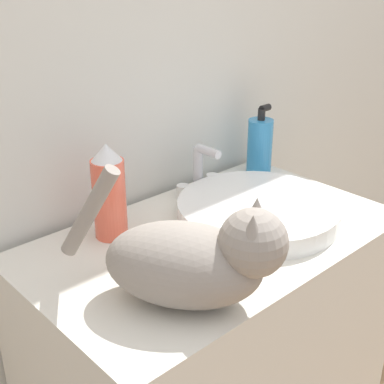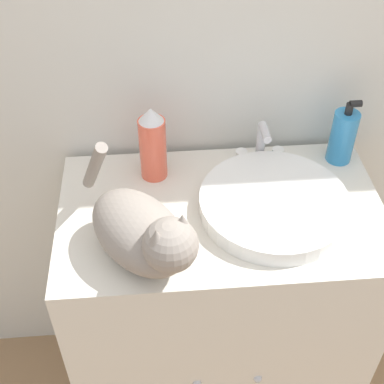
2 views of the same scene
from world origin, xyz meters
name	(u,v)px [view 1 (image 1 of 2)]	position (x,y,z in m)	size (l,w,h in m)	color
wall_back	(126,48)	(0.00, 0.53, 1.25)	(6.00, 0.05, 2.50)	silver
sink_basin	(258,210)	(0.13, 0.23, 0.91)	(0.37, 0.37, 0.04)	white
faucet	(200,174)	(0.13, 0.42, 0.94)	(0.13, 0.09, 0.13)	silver
cat	(195,259)	(-0.19, 0.10, 0.98)	(0.29, 0.37, 0.24)	gray
soap_bottle	(260,145)	(0.34, 0.41, 0.97)	(0.07, 0.07, 0.19)	#338CCC
spray_bottle	(109,192)	(-0.16, 0.39, 0.99)	(0.07, 0.07, 0.21)	#EF6047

